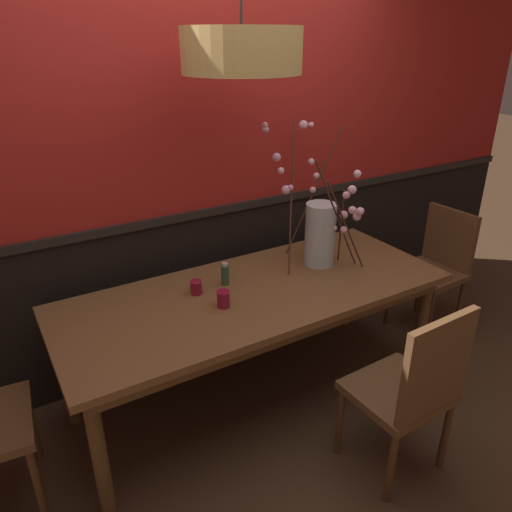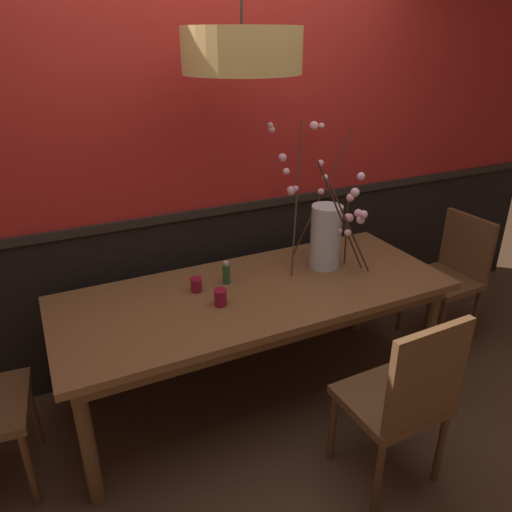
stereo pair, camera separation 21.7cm
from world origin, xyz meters
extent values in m
plane|color=#4C3321|center=(0.00, 0.00, 0.00)|extent=(24.00, 24.00, 0.00)
cube|color=black|center=(0.00, 0.63, 0.50)|extent=(5.59, 0.12, 1.00)
cube|color=black|center=(0.00, 0.62, 1.02)|extent=(5.59, 0.14, 0.05)
cube|color=#B2231E|center=(0.00, 0.63, 1.93)|extent=(5.59, 0.12, 1.86)
cube|color=brown|center=(0.00, 0.00, 0.71)|extent=(2.19, 0.88, 0.04)
cube|color=brown|center=(0.00, 0.00, 0.65)|extent=(2.09, 0.77, 0.08)
cylinder|color=brown|center=(-1.01, -0.35, 0.35)|extent=(0.07, 0.07, 0.69)
cylinder|color=brown|center=(1.01, -0.35, 0.35)|extent=(0.07, 0.07, 0.69)
cylinder|color=brown|center=(-1.01, 0.35, 0.35)|extent=(0.07, 0.07, 0.69)
cylinder|color=brown|center=(1.01, 0.35, 0.35)|extent=(0.07, 0.07, 0.69)
cylinder|color=brown|center=(-1.23, 0.16, 0.22)|extent=(0.04, 0.04, 0.44)
cylinder|color=brown|center=(-1.27, -0.24, 0.22)|extent=(0.04, 0.04, 0.44)
cube|color=brown|center=(-0.29, 0.79, 0.45)|extent=(0.44, 0.44, 0.04)
cube|color=brown|center=(-0.27, 0.97, 0.68)|extent=(0.38, 0.07, 0.41)
cylinder|color=brown|center=(-0.13, 0.61, 0.22)|extent=(0.04, 0.04, 0.43)
cylinder|color=brown|center=(-0.47, 0.64, 0.22)|extent=(0.04, 0.04, 0.43)
cylinder|color=brown|center=(-0.10, 0.94, 0.22)|extent=(0.04, 0.04, 0.43)
cylinder|color=brown|center=(-0.44, 0.98, 0.22)|extent=(0.04, 0.04, 0.43)
cube|color=brown|center=(1.46, 0.00, 0.46)|extent=(0.42, 0.44, 0.04)
cube|color=brown|center=(1.64, 0.01, 0.69)|extent=(0.05, 0.40, 0.43)
cylinder|color=brown|center=(1.30, -0.19, 0.22)|extent=(0.04, 0.04, 0.44)
cylinder|color=brown|center=(1.28, 0.18, 0.22)|extent=(0.04, 0.04, 0.44)
cylinder|color=brown|center=(1.64, -0.17, 0.22)|extent=(0.04, 0.04, 0.44)
cylinder|color=brown|center=(1.62, 0.19, 0.22)|extent=(0.04, 0.04, 0.44)
cube|color=brown|center=(0.33, -0.79, 0.44)|extent=(0.45, 0.42, 0.04)
cube|color=brown|center=(0.34, -0.97, 0.71)|extent=(0.42, 0.05, 0.48)
cylinder|color=brown|center=(0.13, -0.61, 0.21)|extent=(0.04, 0.04, 0.42)
cylinder|color=brown|center=(0.52, -0.61, 0.21)|extent=(0.04, 0.04, 0.42)
cylinder|color=brown|center=(0.14, -0.97, 0.21)|extent=(0.04, 0.04, 0.42)
cylinder|color=brown|center=(0.53, -0.96, 0.21)|extent=(0.04, 0.04, 0.42)
cylinder|color=silver|center=(0.51, 0.09, 0.93)|extent=(0.18, 0.18, 0.39)
cylinder|color=silver|center=(0.51, 0.09, 0.78)|extent=(0.16, 0.16, 0.09)
cylinder|color=#472D23|center=(0.35, 0.18, 1.16)|extent=(0.19, 0.26, 0.85)
sphere|color=#E5A8CC|center=(0.33, 0.17, 1.23)|extent=(0.03, 0.03, 0.03)
sphere|color=beige|center=(0.20, 0.24, 1.58)|extent=(0.03, 0.03, 0.03)
sphere|color=#E8AABD|center=(0.31, 0.18, 1.21)|extent=(0.05, 0.05, 0.05)
sphere|color=#E7A7C6|center=(0.24, 0.30, 1.54)|extent=(0.04, 0.04, 0.04)
sphere|color=#E6ABCF|center=(0.28, 0.24, 1.40)|extent=(0.05, 0.05, 0.05)
sphere|color=#FAB8D3|center=(0.29, 0.21, 1.32)|extent=(0.04, 0.04, 0.04)
cylinder|color=#472D23|center=(0.58, -0.01, 0.99)|extent=(0.14, 0.16, 0.51)
sphere|color=#FBBBD2|center=(0.63, -0.04, 1.10)|extent=(0.05, 0.05, 0.05)
sphere|color=#FDADC6|center=(0.59, -0.01, 1.07)|extent=(0.05, 0.05, 0.05)
sphere|color=#E7AFC6|center=(0.55, 0.01, 0.99)|extent=(0.03, 0.03, 0.03)
cylinder|color=#472D23|center=(0.53, -0.10, 1.04)|extent=(0.35, 0.05, 0.60)
sphere|color=#F9B0CC|center=(0.52, -0.11, 1.02)|extent=(0.04, 0.04, 0.04)
sphere|color=#F3B6D0|center=(0.54, -0.19, 1.15)|extent=(0.05, 0.05, 0.05)
sphere|color=#EDB4CF|center=(0.54, -0.17, 1.12)|extent=(0.05, 0.05, 0.05)
cylinder|color=#472D23|center=(0.59, 0.28, 1.13)|extent=(0.34, 0.09, 0.79)
sphere|color=#F5A6BA|center=(0.58, 0.27, 1.15)|extent=(0.04, 0.04, 0.04)
sphere|color=#F7A9BA|center=(0.60, 0.33, 1.31)|extent=(0.04, 0.04, 0.04)
sphere|color=#F0B6C3|center=(0.64, 0.41, 1.52)|extent=(0.03, 0.03, 0.03)
sphere|color=#F7BAC5|center=(0.61, 0.29, 1.23)|extent=(0.04, 0.04, 0.04)
sphere|color=#F9B5C6|center=(0.61, 0.44, 1.52)|extent=(0.06, 0.06, 0.06)
cylinder|color=#472D23|center=(0.50, -0.06, 1.09)|extent=(0.39, 0.05, 0.71)
sphere|color=#ECB6CF|center=(0.53, -0.16, 1.36)|extent=(0.04, 0.04, 0.04)
sphere|color=beige|center=(0.49, -0.18, 1.28)|extent=(0.05, 0.05, 0.05)
sphere|color=#FEABCC|center=(0.51, -0.12, 1.23)|extent=(0.04, 0.04, 0.04)
sphere|color=#F5ABCE|center=(0.52, -0.09, 1.11)|extent=(0.04, 0.04, 0.04)
cylinder|color=maroon|center=(-0.30, 0.13, 0.77)|extent=(0.06, 0.06, 0.08)
torus|color=#A81B37|center=(-0.30, 0.13, 0.81)|extent=(0.07, 0.07, 0.01)
cylinder|color=silver|center=(-0.30, 0.13, 0.76)|extent=(0.04, 0.04, 0.04)
cylinder|color=maroon|center=(-0.24, -0.07, 0.78)|extent=(0.07, 0.07, 0.09)
torus|color=#A81B37|center=(-0.24, -0.07, 0.82)|extent=(0.07, 0.07, 0.01)
cylinder|color=silver|center=(-0.24, -0.07, 0.77)|extent=(0.05, 0.05, 0.05)
cylinder|color=#2D5633|center=(-0.12, 0.15, 0.79)|extent=(0.04, 0.04, 0.12)
cylinder|color=beige|center=(-0.12, 0.15, 0.86)|extent=(0.03, 0.03, 0.02)
cylinder|color=tan|center=(-0.05, 0.04, 1.96)|extent=(0.55, 0.55, 0.20)
sphere|color=#F9EAB7|center=(-0.05, 0.04, 1.93)|extent=(0.14, 0.14, 0.14)
camera|label=1|loc=(-1.23, -2.04, 2.02)|focal=34.13mm
camera|label=2|loc=(-1.04, -2.14, 2.02)|focal=34.13mm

